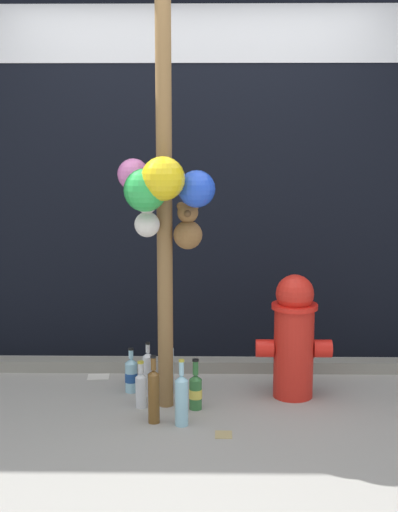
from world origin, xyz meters
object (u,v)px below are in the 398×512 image
object	(u,v)px
bottle_1	(196,390)
bottle_5	(182,399)
memorial_post	(163,155)
bottle_4	(131,375)
bottle_2	(141,388)
bottle_0	(148,373)
fire_hydrant	(294,336)
bottle_6	(169,367)
bottle_3	(154,395)

from	to	relation	value
bottle_1	bottle_5	size ratio (longest dim) A/B	0.80
memorial_post	bottle_4	world-z (taller)	memorial_post
memorial_post	bottle_2	size ratio (longest dim) A/B	9.90
bottle_0	bottle_1	world-z (taller)	bottle_0
bottle_4	bottle_5	world-z (taller)	bottle_5
fire_hydrant	bottle_6	distance (m)	0.81
fire_hydrant	bottle_0	xyz separation A→B (m)	(-0.91, 0.01, -0.24)
bottle_3	bottle_4	distance (m)	0.53
fire_hydrant	bottle_0	bearing A→B (deg)	179.54
bottle_3	bottle_0	bearing A→B (deg)	98.92
bottle_1	fire_hydrant	bearing A→B (deg)	20.19
bottle_5	fire_hydrant	bearing A→B (deg)	34.51
bottle_1	bottle_4	distance (m)	0.50
bottle_0	bottle_1	xyz separation A→B (m)	(0.30, -0.23, -0.03)
bottle_0	bottle_5	distance (m)	0.53
bottle_4	bottle_6	world-z (taller)	bottle_6
bottle_0	fire_hydrant	bearing A→B (deg)	-0.46
memorial_post	bottle_1	size ratio (longest dim) A/B	9.20
bottle_0	bottle_5	size ratio (longest dim) A/B	0.89
memorial_post	bottle_0	xyz separation A→B (m)	(-0.12, 0.24, -1.36)
bottle_4	bottle_5	xyz separation A→B (m)	(0.34, -0.53, 0.04)
bottle_3	memorial_post	bearing A→B (deg)	75.39
memorial_post	fire_hydrant	size ratio (longest dim) A/B	3.67
bottle_0	bottle_2	bearing A→B (deg)	-97.01
bottle_4	bottle_6	xyz separation A→B (m)	(0.24, -0.02, 0.06)
memorial_post	bottle_4	xyz separation A→B (m)	(-0.23, 0.30, -1.40)
memorial_post	fire_hydrant	bearing A→B (deg)	16.56
bottle_0	bottle_3	bearing A→B (deg)	-81.08
memorial_post	bottle_5	size ratio (longest dim) A/B	7.37
memorial_post	bottle_4	distance (m)	1.45
bottle_0	bottle_3	world-z (taller)	bottle_3
fire_hydrant	bottle_4	distance (m)	1.06
fire_hydrant	bottle_1	bearing A→B (deg)	-159.81
bottle_3	fire_hydrant	bearing A→B (deg)	27.21
bottle_0	bottle_1	distance (m)	0.38
bottle_2	bottle_6	world-z (taller)	bottle_6
bottle_0	bottle_3	xyz separation A→B (m)	(0.07, -0.44, 0.02)
memorial_post	bottle_5	distance (m)	1.38
bottle_1	bottle_4	bearing A→B (deg)	145.57
bottle_4	bottle_5	bearing A→B (deg)	-57.18
bottle_2	bottle_0	bearing A→B (deg)	82.99
bottle_0	bottle_2	xyz separation A→B (m)	(-0.03, -0.21, -0.03)
memorial_post	bottle_6	distance (m)	1.37
bottle_0	bottle_5	xyz separation A→B (m)	(0.23, -0.47, 0.01)
memorial_post	bottle_1	xyz separation A→B (m)	(0.18, 0.01, -1.39)
bottle_2	bottle_5	world-z (taller)	bottle_5
memorial_post	bottle_5	world-z (taller)	memorial_post
bottle_5	bottle_4	bearing A→B (deg)	122.82
fire_hydrant	bottle_0	distance (m)	0.94
bottle_1	bottle_5	xyz separation A→B (m)	(-0.07, -0.24, 0.04)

